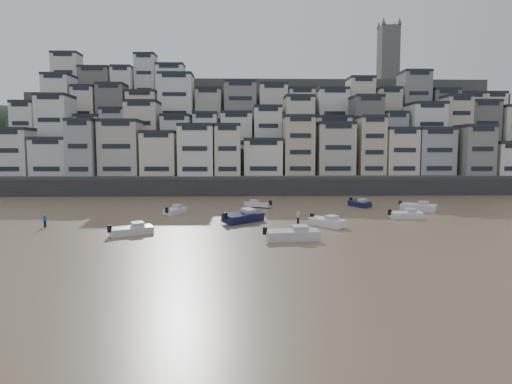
{
  "coord_description": "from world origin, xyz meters",
  "views": [
    {
      "loc": [
        6.64,
        -32.54,
        9.86
      ],
      "look_at": [
        8.55,
        30.0,
        4.0
      ],
      "focal_mm": 32.0,
      "sensor_mm": 36.0,
      "label": 1
    }
  ],
  "objects_px": {
    "boat_h": "(258,203)",
    "boat_c": "(243,216)",
    "boat_b": "(327,221)",
    "person_blue": "(45,220)",
    "boat_i": "(359,203)",
    "boat_a": "(292,233)",
    "person_pink": "(298,217)",
    "boat_d": "(406,214)",
    "boat_j": "(132,229)",
    "boat_f": "(175,210)",
    "boat_g": "(418,206)"
  },
  "relations": [
    {
      "from": "boat_i",
      "to": "person_blue",
      "type": "height_order",
      "value": "person_blue"
    },
    {
      "from": "boat_j",
      "to": "boat_h",
      "type": "distance_m",
      "value": 29.14
    },
    {
      "from": "boat_h",
      "to": "person_blue",
      "type": "relative_size",
      "value": 2.84
    },
    {
      "from": "boat_i",
      "to": "boat_d",
      "type": "xyz_separation_m",
      "value": [
        3.23,
        -13.5,
        -0.02
      ]
    },
    {
      "from": "boat_c",
      "to": "boat_f",
      "type": "bearing_deg",
      "value": 96.89
    },
    {
      "from": "boat_i",
      "to": "boat_h",
      "type": "bearing_deg",
      "value": -111.66
    },
    {
      "from": "person_blue",
      "to": "boat_i",
      "type": "bearing_deg",
      "value": 23.12
    },
    {
      "from": "boat_g",
      "to": "boat_j",
      "type": "bearing_deg",
      "value": -121.58
    },
    {
      "from": "boat_j",
      "to": "boat_c",
      "type": "distance_m",
      "value": 15.54
    },
    {
      "from": "boat_g",
      "to": "person_blue",
      "type": "height_order",
      "value": "person_blue"
    },
    {
      "from": "person_pink",
      "to": "boat_j",
      "type": "bearing_deg",
      "value": -159.33
    },
    {
      "from": "boat_d",
      "to": "boat_h",
      "type": "distance_m",
      "value": 24.58
    },
    {
      "from": "boat_i",
      "to": "boat_g",
      "type": "height_order",
      "value": "boat_g"
    },
    {
      "from": "boat_a",
      "to": "boat_g",
      "type": "relative_size",
      "value": 1.07
    },
    {
      "from": "boat_a",
      "to": "boat_d",
      "type": "height_order",
      "value": "boat_a"
    },
    {
      "from": "boat_h",
      "to": "boat_c",
      "type": "bearing_deg",
      "value": 108.25
    },
    {
      "from": "boat_b",
      "to": "boat_c",
      "type": "relative_size",
      "value": 0.83
    },
    {
      "from": "boat_a",
      "to": "boat_j",
      "type": "distance_m",
      "value": 18.57
    },
    {
      "from": "boat_a",
      "to": "person_pink",
      "type": "height_order",
      "value": "same"
    },
    {
      "from": "boat_h",
      "to": "boat_f",
      "type": "xyz_separation_m",
      "value": [
        -12.91,
        -7.61,
        0.02
      ]
    },
    {
      "from": "boat_a",
      "to": "person_pink",
      "type": "relative_size",
      "value": 3.67
    },
    {
      "from": "boat_b",
      "to": "person_blue",
      "type": "relative_size",
      "value": 3.25
    },
    {
      "from": "boat_d",
      "to": "person_blue",
      "type": "distance_m",
      "value": 48.94
    },
    {
      "from": "boat_g",
      "to": "person_pink",
      "type": "xyz_separation_m",
      "value": [
        -20.85,
        -11.96,
        0.06
      ]
    },
    {
      "from": "boat_d",
      "to": "boat_c",
      "type": "distance_m",
      "value": 23.52
    },
    {
      "from": "boat_h",
      "to": "boat_f",
      "type": "distance_m",
      "value": 14.98
    },
    {
      "from": "boat_b",
      "to": "person_pink",
      "type": "bearing_deg",
      "value": -162.26
    },
    {
      "from": "boat_h",
      "to": "person_pink",
      "type": "height_order",
      "value": "person_pink"
    },
    {
      "from": "person_blue",
      "to": "boat_a",
      "type": "bearing_deg",
      "value": -17.32
    },
    {
      "from": "boat_d",
      "to": "person_blue",
      "type": "bearing_deg",
      "value": -175.44
    },
    {
      "from": "boat_b",
      "to": "person_blue",
      "type": "bearing_deg",
      "value": -127.82
    },
    {
      "from": "boat_b",
      "to": "boat_i",
      "type": "bearing_deg",
      "value": 118.11
    },
    {
      "from": "boat_d",
      "to": "person_blue",
      "type": "relative_size",
      "value": 2.9
    },
    {
      "from": "boat_d",
      "to": "boat_b",
      "type": "xyz_separation_m",
      "value": [
        -12.58,
        -6.5,
        0.08
      ]
    },
    {
      "from": "boat_h",
      "to": "person_blue",
      "type": "bearing_deg",
      "value": 61.35
    },
    {
      "from": "boat_i",
      "to": "boat_f",
      "type": "height_order",
      "value": "boat_i"
    },
    {
      "from": "boat_d",
      "to": "boat_c",
      "type": "height_order",
      "value": "boat_c"
    },
    {
      "from": "boat_f",
      "to": "person_blue",
      "type": "relative_size",
      "value": 2.93
    },
    {
      "from": "boat_j",
      "to": "boat_c",
      "type": "xyz_separation_m",
      "value": [
        12.91,
        8.65,
        0.21
      ]
    },
    {
      "from": "boat_c",
      "to": "person_blue",
      "type": "xyz_separation_m",
      "value": [
        -25.26,
        -2.84,
        -0.06
      ]
    },
    {
      "from": "boat_j",
      "to": "person_blue",
      "type": "distance_m",
      "value": 13.65
    },
    {
      "from": "boat_j",
      "to": "person_blue",
      "type": "bearing_deg",
      "value": 124.81
    },
    {
      "from": "boat_i",
      "to": "boat_a",
      "type": "relative_size",
      "value": 0.82
    },
    {
      "from": "boat_a",
      "to": "boat_d",
      "type": "distance_m",
      "value": 23.72
    },
    {
      "from": "boat_i",
      "to": "boat_h",
      "type": "relative_size",
      "value": 1.06
    },
    {
      "from": "boat_b",
      "to": "boat_f",
      "type": "height_order",
      "value": "boat_b"
    },
    {
      "from": "boat_j",
      "to": "boat_b",
      "type": "bearing_deg",
      "value": -17.65
    },
    {
      "from": "boat_i",
      "to": "person_blue",
      "type": "relative_size",
      "value": 3.01
    },
    {
      "from": "boat_c",
      "to": "boat_f",
      "type": "distance_m",
      "value": 13.42
    },
    {
      "from": "boat_d",
      "to": "boat_j",
      "type": "relative_size",
      "value": 0.95
    }
  ]
}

